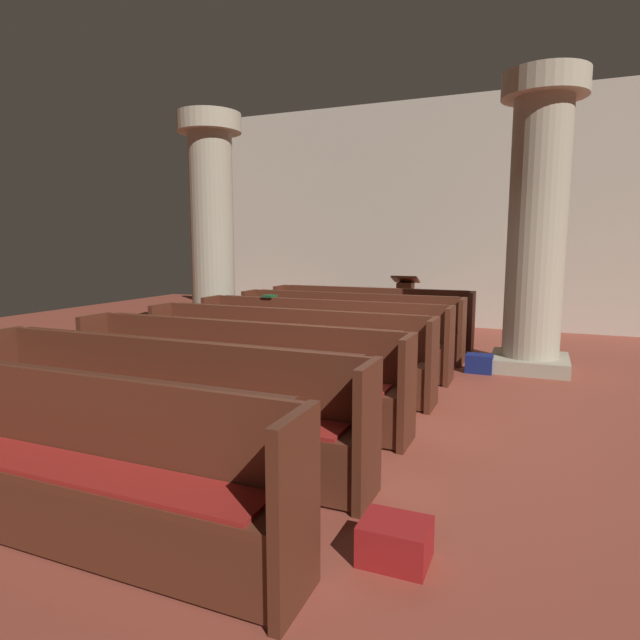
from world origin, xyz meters
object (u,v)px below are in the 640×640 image
(pew_row_1, at_px, (348,323))
(pew_row_4, at_px, (234,370))
(kneeler_box_red, at_px, (395,541))
(pew_row_6, at_px, (33,451))
(lectern, at_px, (405,309))
(pillar_aisle_side, at_px, (537,221))
(pew_row_3, at_px, (284,349))
(pew_row_5, at_px, (158,400))
(pew_row_2, at_px, (321,334))
(pew_row_0, at_px, (370,314))
(pillar_far_side, at_px, (212,226))
(kneeler_box_navy, at_px, (479,364))
(hymn_book, at_px, (269,296))

(pew_row_1, height_order, pew_row_4, same)
(pew_row_4, xyz_separation_m, kneeler_box_red, (2.00, -1.65, -0.37))
(pew_row_6, bearing_deg, lectern, 87.63)
(pew_row_4, relative_size, pillar_aisle_side, 0.90)
(pew_row_3, xyz_separation_m, pew_row_5, (0.00, -2.15, 0.00))
(pew_row_2, relative_size, kneeler_box_red, 9.50)
(pew_row_1, bearing_deg, kneeler_box_red, -67.70)
(pew_row_1, xyz_separation_m, pew_row_2, (0.00, -1.07, 0.00))
(pew_row_0, relative_size, kneeler_box_red, 9.50)
(pillar_far_side, height_order, lectern, pillar_far_side)
(pew_row_4, xyz_separation_m, pillar_far_side, (-2.50, 3.42, 1.47))
(pew_row_5, height_order, kneeler_box_navy, pew_row_5)
(pew_row_3, distance_m, pew_row_4, 1.07)
(pew_row_4, bearing_deg, hymn_book, 110.06)
(pillar_aisle_side, distance_m, hymn_book, 3.67)
(pew_row_2, xyz_separation_m, kneeler_box_navy, (1.95, 0.68, -0.37))
(pew_row_2, xyz_separation_m, lectern, (0.32, 3.34, -0.03))
(pew_row_1, height_order, kneeler_box_navy, pew_row_1)
(pew_row_2, xyz_separation_m, pew_row_3, (0.00, -1.07, 0.00))
(pew_row_5, height_order, kneeler_box_red, pew_row_5)
(pew_row_6, distance_m, lectern, 7.65)
(pew_row_3, distance_m, lectern, 4.43)
(pew_row_1, distance_m, pew_row_6, 5.37)
(pew_row_2, height_order, kneeler_box_red, pew_row_2)
(pew_row_3, bearing_deg, pew_row_2, 90.00)
(pillar_far_side, bearing_deg, kneeler_box_navy, -7.61)
(pew_row_3, bearing_deg, pillar_far_side, 136.83)
(pillar_aisle_side, bearing_deg, kneeler_box_red, -96.41)
(pew_row_2, bearing_deg, hymn_book, 167.68)
(pew_row_0, distance_m, pew_row_4, 4.29)
(pew_row_6, xyz_separation_m, hymn_book, (-0.85, 4.48, 0.45))
(pew_row_5, bearing_deg, pillar_aisle_side, 59.60)
(pillar_aisle_side, xyz_separation_m, kneeler_box_navy, (-0.60, -0.45, -1.83))
(pew_row_1, bearing_deg, pew_row_0, 90.00)
(pillar_aisle_side, height_order, lectern, pillar_aisle_side)
(pew_row_1, bearing_deg, pew_row_3, -90.00)
(pillar_aisle_side, bearing_deg, pew_row_3, -139.24)
(lectern, bearing_deg, pew_row_3, -94.09)
(pew_row_1, relative_size, pew_row_3, 1.00)
(pew_row_3, xyz_separation_m, pew_row_6, (0.00, -3.22, 0.00))
(pew_row_4, distance_m, kneeler_box_navy, 3.45)
(pew_row_3, distance_m, hymn_book, 1.59)
(pew_row_3, height_order, pew_row_6, same)
(pew_row_4, xyz_separation_m, lectern, (0.32, 5.49, -0.03))
(pew_row_1, bearing_deg, hymn_book, -133.84)
(pew_row_4, height_order, kneeler_box_red, pew_row_4)
(pew_row_5, height_order, hymn_book, hymn_book)
(pew_row_1, xyz_separation_m, pew_row_5, (0.00, -4.29, 0.00))
(pew_row_0, bearing_deg, kneeler_box_navy, -37.06)
(kneeler_box_navy, bearing_deg, kneeler_box_red, -89.39)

